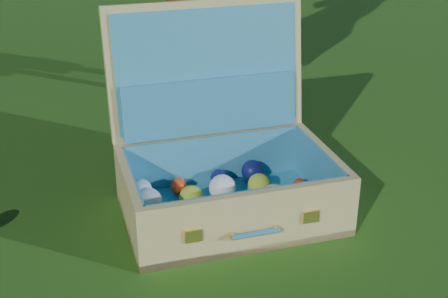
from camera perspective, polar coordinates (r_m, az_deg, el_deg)
ground at (r=1.99m, az=-4.06°, el=-4.46°), size 60.00×60.00×0.00m
suitcase at (r=1.88m, az=-0.33°, el=-0.49°), size 0.65×0.56×0.59m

